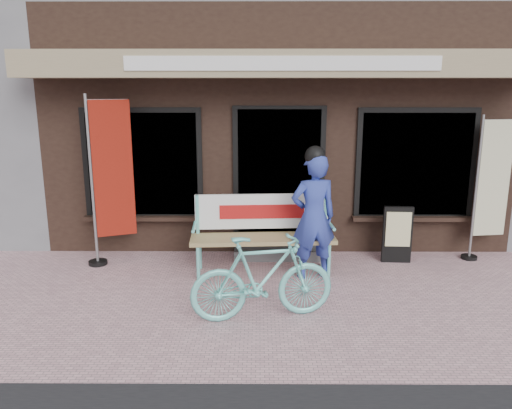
{
  "coord_description": "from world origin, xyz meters",
  "views": [
    {
      "loc": [
        -0.29,
        -5.27,
        2.47
      ],
      "look_at": [
        -0.33,
        0.7,
        1.05
      ],
      "focal_mm": 35.0,
      "sensor_mm": 36.0,
      "label": 1
    }
  ],
  "objects_px": {
    "nobori_red": "(110,178)",
    "bicycle": "(263,278)",
    "person": "(313,214)",
    "nobori_cream": "(490,186)",
    "bench": "(262,227)",
    "menu_stand": "(397,234)"
  },
  "relations": [
    {
      "from": "nobori_red",
      "to": "bicycle",
      "type": "bearing_deg",
      "value": -61.16
    },
    {
      "from": "person",
      "to": "nobori_red",
      "type": "distance_m",
      "value": 2.85
    },
    {
      "from": "bicycle",
      "to": "nobori_cream",
      "type": "bearing_deg",
      "value": -70.59
    },
    {
      "from": "bicycle",
      "to": "bench",
      "type": "bearing_deg",
      "value": -12.07
    },
    {
      "from": "person",
      "to": "bicycle",
      "type": "distance_m",
      "value": 1.43
    },
    {
      "from": "bicycle",
      "to": "menu_stand",
      "type": "xyz_separation_m",
      "value": [
        1.93,
        1.8,
        -0.05
      ]
    },
    {
      "from": "bicycle",
      "to": "menu_stand",
      "type": "height_order",
      "value": "bicycle"
    },
    {
      "from": "nobori_cream",
      "to": "bench",
      "type": "bearing_deg",
      "value": -179.09
    },
    {
      "from": "nobori_cream",
      "to": "menu_stand",
      "type": "xyz_separation_m",
      "value": [
        -1.32,
        -0.17,
        -0.66
      ]
    },
    {
      "from": "bench",
      "to": "bicycle",
      "type": "xyz_separation_m",
      "value": [
        -0.01,
        -1.46,
        -0.14
      ]
    },
    {
      "from": "person",
      "to": "nobori_cream",
      "type": "bearing_deg",
      "value": 3.25
    },
    {
      "from": "bench",
      "to": "menu_stand",
      "type": "bearing_deg",
      "value": 6.43
    },
    {
      "from": "bench",
      "to": "bicycle",
      "type": "distance_m",
      "value": 1.47
    },
    {
      "from": "person",
      "to": "nobori_cream",
      "type": "relative_size",
      "value": 0.84
    },
    {
      "from": "nobori_red",
      "to": "bench",
      "type": "bearing_deg",
      "value": -29.36
    },
    {
      "from": "bench",
      "to": "nobori_red",
      "type": "height_order",
      "value": "nobori_red"
    },
    {
      "from": "menu_stand",
      "to": "nobori_red",
      "type": "bearing_deg",
      "value": -176.24
    },
    {
      "from": "nobori_red",
      "to": "menu_stand",
      "type": "bearing_deg",
      "value": -20.76
    },
    {
      "from": "bench",
      "to": "nobori_red",
      "type": "distance_m",
      "value": 2.22
    },
    {
      "from": "nobori_red",
      "to": "nobori_cream",
      "type": "bearing_deg",
      "value": -19.05
    },
    {
      "from": "bicycle",
      "to": "person",
      "type": "bearing_deg",
      "value": -40.57
    },
    {
      "from": "bicycle",
      "to": "nobori_red",
      "type": "distance_m",
      "value": 2.84
    }
  ]
}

